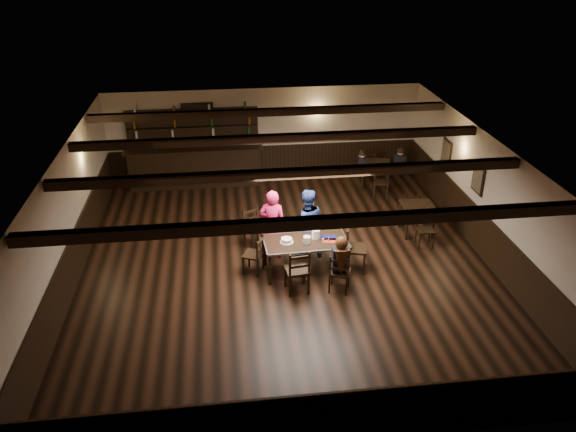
{
  "coord_description": "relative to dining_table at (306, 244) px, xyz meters",
  "views": [
    {
      "loc": [
        -1.28,
        -10.59,
        6.65
      ],
      "look_at": [
        0.07,
        0.2,
        1.1
      ],
      "focal_mm": 35.0,
      "sensor_mm": 36.0,
      "label": 1
    }
  ],
  "objects": [
    {
      "name": "drink_glass",
      "position": [
        0.25,
        0.16,
        0.12
      ],
      "size": [
        0.06,
        0.06,
        0.1
      ],
      "primitive_type": "cylinder",
      "color": "silver",
      "rests_on": "dining_table"
    },
    {
      "name": "chair_near_left",
      "position": [
        -0.28,
        -0.78,
        -0.11
      ],
      "size": [
        0.51,
        0.49,
        0.99
      ],
      "color": "black",
      "rests_on": "ground"
    },
    {
      "name": "room_shell",
      "position": [
        -0.38,
        0.38,
        1.06
      ],
      "size": [
        9.02,
        10.02,
        2.71
      ],
      "color": "beige",
      "rests_on": "ground"
    },
    {
      "name": "back_table_a",
      "position": [
        2.94,
        1.38,
        -0.04
      ],
      "size": [
        0.81,
        0.81,
        0.75
      ],
      "color": "black",
      "rests_on": "ground"
    },
    {
      "name": "seated_person",
      "position": [
        0.58,
        -0.81,
        0.15
      ],
      "size": [
        0.34,
        0.51,
        0.83
      ],
      "color": "black",
      "rests_on": "ground"
    },
    {
      "name": "menu_blue",
      "position": [
        0.52,
        0.09,
        0.07
      ],
      "size": [
        0.36,
        0.28,
        0.0
      ],
      "primitive_type": "cube",
      "rotation": [
        0.0,
        0.0,
        -0.15
      ],
      "color": "#0D0D43",
      "rests_on": "dining_table"
    },
    {
      "name": "ground",
      "position": [
        -0.39,
        0.34,
        -0.69
      ],
      "size": [
        10.0,
        10.0,
        0.0
      ],
      "primitive_type": "plane",
      "color": "black",
      "rests_on": "ground"
    },
    {
      "name": "plate_stack_a",
      "position": [
        0.01,
        -0.07,
        0.14
      ],
      "size": [
        0.16,
        0.16,
        0.15
      ],
      "primitive_type": "cylinder",
      "color": "white",
      "rests_on": "dining_table"
    },
    {
      "name": "tea_light",
      "position": [
        0.01,
        0.14,
        0.09
      ],
      "size": [
        0.06,
        0.06,
        0.06
      ],
      "color": "#A5A8AD",
      "rests_on": "dining_table"
    },
    {
      "name": "back_table_b",
      "position": [
        2.66,
        4.22,
        -0.03
      ],
      "size": [
        1.03,
        1.03,
        0.75
      ],
      "color": "black",
      "rests_on": "ground"
    },
    {
      "name": "man_blue",
      "position": [
        0.11,
        0.68,
        0.13
      ],
      "size": [
        0.82,
        0.66,
        1.63
      ],
      "primitive_type": "imported",
      "rotation": [
        0.0,
        0.0,
        3.2
      ],
      "color": "navy",
      "rests_on": "ground"
    },
    {
      "name": "bg_patron_left",
      "position": [
        2.23,
        4.15,
        0.13
      ],
      "size": [
        0.26,
        0.37,
        0.7
      ],
      "color": "black",
      "rests_on": "ground"
    },
    {
      "name": "chair_end_left",
      "position": [
        -1.06,
        0.08,
        -0.18
      ],
      "size": [
        0.52,
        0.53,
        0.87
      ],
      "color": "black",
      "rests_on": "ground"
    },
    {
      "name": "chair_far_pushed",
      "position": [
        -1.04,
        1.25,
        -0.13
      ],
      "size": [
        0.6,
        0.6,
        0.96
      ],
      "color": "black",
      "rests_on": "ground"
    },
    {
      "name": "salt_shaker",
      "position": [
        0.36,
        -0.08,
        0.11
      ],
      "size": [
        0.03,
        0.03,
        0.08
      ],
      "primitive_type": "cylinder",
      "color": "silver",
      "rests_on": "dining_table"
    },
    {
      "name": "dining_table",
      "position": [
        0.0,
        0.0,
        0.0
      ],
      "size": [
        1.82,
        0.97,
        0.75
      ],
      "color": "black",
      "rests_on": "ground"
    },
    {
      "name": "bar_counter",
      "position": [
        -2.45,
        5.06,
        0.04
      ],
      "size": [
        3.9,
        0.7,
        2.2
      ],
      "color": "black",
      "rests_on": "ground"
    },
    {
      "name": "menu_red",
      "position": [
        0.5,
        -0.04,
        0.07
      ],
      "size": [
        0.32,
        0.25,
        0.0
      ],
      "primitive_type": "cube",
      "rotation": [
        0.0,
        0.0,
        -0.17
      ],
      "color": "maroon",
      "rests_on": "dining_table"
    },
    {
      "name": "cake",
      "position": [
        -0.41,
        0.0,
        0.11
      ],
      "size": [
        0.29,
        0.29,
        0.09
      ],
      "color": "white",
      "rests_on": "dining_table"
    },
    {
      "name": "woman_pink",
      "position": [
        -0.64,
        0.72,
        0.13
      ],
      "size": [
        0.67,
        0.51,
        1.64
      ],
      "primitive_type": "imported",
      "rotation": [
        0.0,
        0.0,
        2.93
      ],
      "color": "#FF235F",
      "rests_on": "ground"
    },
    {
      "name": "chair_near_right",
      "position": [
        0.55,
        -0.87,
        -0.18
      ],
      "size": [
        0.52,
        0.51,
        0.87
      ],
      "color": "black",
      "rests_on": "ground"
    },
    {
      "name": "bg_patron_right",
      "position": [
        3.36,
        4.22,
        0.12
      ],
      "size": [
        0.26,
        0.36,
        0.68
      ],
      "color": "black",
      "rests_on": "ground"
    },
    {
      "name": "plate_stack_b",
      "position": [
        0.23,
        0.1,
        0.17
      ],
      "size": [
        0.17,
        0.17,
        0.2
      ],
      "primitive_type": "cylinder",
      "color": "white",
      "rests_on": "dining_table"
    },
    {
      "name": "chair_end_right",
      "position": [
        1.01,
        -0.02,
        -0.08
      ],
      "size": [
        0.57,
        0.59,
        1.03
      ],
      "color": "black",
      "rests_on": "ground"
    },
    {
      "name": "pepper_shaker",
      "position": [
        0.48,
        -0.05,
        0.11
      ],
      "size": [
        0.03,
        0.03,
        0.09
      ],
      "primitive_type": "cylinder",
      "color": "#A5A8AD",
      "rests_on": "dining_table"
    }
  ]
}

